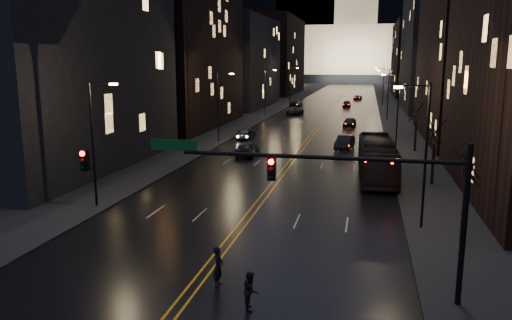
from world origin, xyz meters
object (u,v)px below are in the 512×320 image
Objects in this scene: oncoming_car_a at (247,149)px; pedestrian_a at (218,267)px; traffic_signal at (327,183)px; bus at (377,159)px; receding_car_a at (345,142)px; pedestrian_b at (251,290)px; oncoming_car_b at (246,135)px.

pedestrian_a is (6.26, -31.83, 0.14)m from oncoming_car_a.
traffic_signal is 24.13m from bus.
pedestrian_b reaches higher than receding_car_a.
receding_car_a is (-0.85, 38.54, -4.31)m from traffic_signal.
receding_car_a reaches higher than oncoming_car_b.
traffic_signal is 33.75m from oncoming_car_a.
receding_car_a is 40.58m from pedestrian_b.
receding_car_a is at bearing 91.27° from traffic_signal.
bus is 25.13m from pedestrian_a.
pedestrian_b is (1.94, -1.75, -0.14)m from pedestrian_a.
traffic_signal is at bearing -98.32° from bus.
pedestrian_a is 1.17× the size of pedestrian_b.
pedestrian_a is 2.62m from pedestrian_b.
traffic_signal reaches higher than pedestrian_a.
oncoming_car_b is (-16.59, 19.27, -1.08)m from bus.
pedestrian_b is at bearing -84.92° from receding_car_a.
traffic_signal is at bearing -80.77° from receding_car_a.
traffic_signal is at bearing -86.98° from pedestrian_a.
oncoming_car_a reaches higher than oncoming_car_b.
traffic_signal reaches higher than bus.
traffic_signal reaches higher than receding_car_a.
oncoming_car_a is 2.52× the size of pedestrian_a.
oncoming_car_a is at bearing 1.44° from pedestrian_b.
pedestrian_a is at bearing -109.27° from bus.
oncoming_car_b is 13.89m from receding_car_a.
receding_car_a is at bearing -5.71° from pedestrian_a.
oncoming_car_b is 0.86× the size of receding_car_a.
receding_car_a is (13.15, -4.48, 0.11)m from oncoming_car_b.
bus reaches higher than pedestrian_b.
oncoming_car_a reaches higher than receding_car_a.
traffic_signal is 3.58× the size of oncoming_car_a.
traffic_signal reaches higher than oncoming_car_b.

